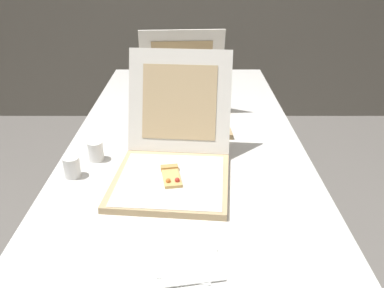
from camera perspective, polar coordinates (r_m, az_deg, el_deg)
table at (r=1.66m, az=-0.67°, el=-0.96°), size 0.92×2.11×0.76m
pizza_box_front at (r=1.36m, az=-2.52°, el=-2.48°), size 0.42×0.53×0.38m
pizza_box_middle at (r=1.81m, az=-0.97°, el=5.02°), size 0.40×0.41×0.39m
cup_white_near_left at (r=1.42m, az=-16.41°, el=-3.13°), size 0.06×0.06×0.07m
cup_white_near_center at (r=1.51m, az=-13.26°, el=-0.96°), size 0.06×0.06×0.07m
napkin_pile at (r=1.04m, az=-0.18°, el=-16.38°), size 0.17×0.17×0.01m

